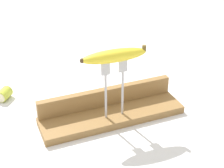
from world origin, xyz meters
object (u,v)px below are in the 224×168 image
at_px(fork_fallen_near, 62,115).
at_px(banana_chunk_near, 4,94).
at_px(banana_raised_center, 114,56).
at_px(fork_stand_center, 114,84).

distance_m(fork_fallen_near, banana_chunk_near, 0.23).
xyz_separation_m(banana_raised_center, fork_fallen_near, (-0.14, 0.09, -0.22)).
bearing_deg(fork_stand_center, fork_fallen_near, 148.19).
bearing_deg(banana_raised_center, banana_chunk_near, 138.49).
relative_size(fork_stand_center, banana_chunk_near, 2.85).
xyz_separation_m(fork_fallen_near, banana_chunk_near, (-0.15, 0.17, 0.02)).
bearing_deg(fork_fallen_near, banana_chunk_near, 131.63).
xyz_separation_m(fork_stand_center, banana_chunk_near, (-0.30, 0.26, -0.11)).
distance_m(fork_stand_center, banana_raised_center, 0.09).
xyz_separation_m(fork_stand_center, banana_raised_center, (-0.00, 0.00, 0.09)).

